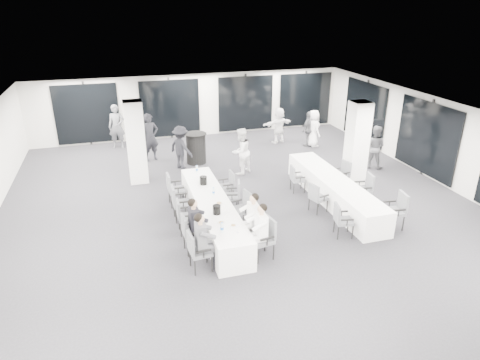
# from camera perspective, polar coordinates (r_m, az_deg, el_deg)

# --- Properties ---
(room) EXTENTS (14.04, 16.04, 2.84)m
(room) POSITION_cam_1_polar(r_m,az_deg,el_deg) (13.40, 2.80, 3.73)
(room) COLOR #232227
(room) RESTS_ON ground
(column_left) EXTENTS (0.60, 0.60, 2.80)m
(column_left) POSITION_cam_1_polar(r_m,az_deg,el_deg) (14.70, -13.72, 4.90)
(column_left) COLOR white
(column_left) RESTS_ON floor
(column_right) EXTENTS (0.60, 0.60, 2.80)m
(column_right) POSITION_cam_1_polar(r_m,az_deg,el_deg) (14.68, 15.31, 4.71)
(column_right) COLOR white
(column_right) RESTS_ON floor
(banquet_table_main) EXTENTS (0.90, 5.00, 0.75)m
(banquet_table_main) POSITION_cam_1_polar(r_m,az_deg,el_deg) (11.82, -3.65, -4.34)
(banquet_table_main) COLOR white
(banquet_table_main) RESTS_ON floor
(banquet_table_side) EXTENTS (0.90, 5.00, 0.75)m
(banquet_table_side) POSITION_cam_1_polar(r_m,az_deg,el_deg) (13.46, 12.38, -1.33)
(banquet_table_side) COLOR white
(banquet_table_side) RESTS_ON floor
(cocktail_table) EXTENTS (0.84, 0.84, 1.16)m
(cocktail_table) POSITION_cam_1_polar(r_m,az_deg,el_deg) (16.35, -5.88, 4.25)
(cocktail_table) COLOR black
(cocktail_table) RESTS_ON floor
(chair_main_left_near) EXTENTS (0.53, 0.58, 0.96)m
(chair_main_left_near) POSITION_cam_1_polar(r_m,az_deg,el_deg) (9.88, -5.77, -9.16)
(chair_main_left_near) COLOR #56595E
(chair_main_left_near) RESTS_ON floor
(chair_main_left_second) EXTENTS (0.53, 0.58, 1.00)m
(chair_main_left_second) POSITION_cam_1_polar(r_m,az_deg,el_deg) (10.55, -6.64, -6.85)
(chair_main_left_second) COLOR #56595E
(chair_main_left_second) RESTS_ON floor
(chair_main_left_mid) EXTENTS (0.50, 0.55, 0.95)m
(chair_main_left_mid) POSITION_cam_1_polar(r_m,az_deg,el_deg) (11.42, -7.50, -4.60)
(chair_main_left_mid) COLOR #56595E
(chair_main_left_mid) RESTS_ON floor
(chair_main_left_fourth) EXTENTS (0.52, 0.59, 1.02)m
(chair_main_left_fourth) POSITION_cam_1_polar(r_m,az_deg,el_deg) (12.10, -8.16, -2.79)
(chair_main_left_fourth) COLOR #56595E
(chair_main_left_fourth) RESTS_ON floor
(chair_main_left_far) EXTENTS (0.52, 0.58, 1.01)m
(chair_main_left_far) POSITION_cam_1_polar(r_m,az_deg,el_deg) (12.98, -8.83, -1.01)
(chair_main_left_far) COLOR #56595E
(chair_main_left_far) RESTS_ON floor
(chair_main_right_near) EXTENTS (0.59, 0.63, 1.02)m
(chair_main_right_near) POSITION_cam_1_polar(r_m,az_deg,el_deg) (10.31, 3.36, -7.41)
(chair_main_right_near) COLOR #56595E
(chair_main_right_near) RESTS_ON floor
(chair_main_right_second) EXTENTS (0.48, 0.53, 0.89)m
(chair_main_right_second) POSITION_cam_1_polar(r_m,az_deg,el_deg) (10.81, 2.28, -6.28)
(chair_main_right_second) COLOR #56595E
(chair_main_right_second) RESTS_ON floor
(chair_main_right_mid) EXTENTS (0.57, 0.60, 0.95)m
(chair_main_right_mid) POSITION_cam_1_polar(r_m,az_deg,el_deg) (11.78, 0.47, -3.50)
(chair_main_right_mid) COLOR #56595E
(chair_main_right_mid) RESTS_ON floor
(chair_main_right_fourth) EXTENTS (0.55, 0.58, 0.91)m
(chair_main_right_fourth) POSITION_cam_1_polar(r_m,az_deg,el_deg) (12.57, -0.74, -1.85)
(chair_main_right_fourth) COLOR #56595E
(chair_main_right_fourth) RESTS_ON floor
(chair_main_right_far) EXTENTS (0.48, 0.53, 0.91)m
(chair_main_right_far) POSITION_cam_1_polar(r_m,az_deg,el_deg) (13.23, -1.61, -0.54)
(chair_main_right_far) COLOR #56595E
(chair_main_right_far) RESTS_ON floor
(chair_side_left_near) EXTENTS (0.54, 0.57, 0.91)m
(chair_side_left_near) POSITION_cam_1_polar(r_m,az_deg,el_deg) (11.50, 13.36, -4.98)
(chair_side_left_near) COLOR #56595E
(chair_side_left_near) RESTS_ON floor
(chair_side_left_mid) EXTENTS (0.55, 0.57, 0.89)m
(chair_side_left_mid) POSITION_cam_1_polar(r_m,az_deg,el_deg) (12.64, 10.20, -2.11)
(chair_side_left_mid) COLOR #56595E
(chair_side_left_mid) RESTS_ON floor
(chair_side_left_far) EXTENTS (0.48, 0.53, 0.87)m
(chair_side_left_far) POSITION_cam_1_polar(r_m,az_deg,el_deg) (13.91, 7.45, 0.38)
(chair_side_left_far) COLOR #56595E
(chair_side_left_far) RESTS_ON floor
(chair_side_right_near) EXTENTS (0.58, 0.62, 1.02)m
(chair_side_right_near) POSITION_cam_1_polar(r_m,az_deg,el_deg) (12.33, 20.20, -3.55)
(chair_side_right_near) COLOR #56595E
(chair_side_right_near) RESTS_ON floor
(chair_side_right_mid) EXTENTS (0.54, 0.59, 0.96)m
(chair_side_right_mid) POSITION_cam_1_polar(r_m,az_deg,el_deg) (13.49, 16.37, -0.91)
(chair_side_right_mid) COLOR #56595E
(chair_side_right_mid) RESTS_ON floor
(chair_side_right_far) EXTENTS (0.54, 0.56, 0.88)m
(chair_side_right_far) POSITION_cam_1_polar(r_m,az_deg,el_deg) (14.55, 13.56, 0.97)
(chair_side_right_far) COLOR #56595E
(chair_side_right_far) RESTS_ON floor
(seated_guest_a) EXTENTS (0.50, 0.38, 1.44)m
(seated_guest_a) POSITION_cam_1_polar(r_m,az_deg,el_deg) (9.77, -4.87, -7.69)
(seated_guest_a) COLOR #4F5156
(seated_guest_a) RESTS_ON floor
(seated_guest_b) EXTENTS (0.50, 0.38, 1.44)m
(seated_guest_b) POSITION_cam_1_polar(r_m,az_deg,el_deg) (10.46, -5.78, -5.55)
(seated_guest_b) COLOR black
(seated_guest_b) RESTS_ON floor
(seated_guest_c) EXTENTS (0.50, 0.38, 1.44)m
(seated_guest_c) POSITION_cam_1_polar(r_m,az_deg,el_deg) (10.13, 2.50, -6.45)
(seated_guest_c) COLOR white
(seated_guest_c) RESTS_ON floor
(seated_guest_d) EXTENTS (0.50, 0.38, 1.44)m
(seated_guest_d) POSITION_cam_1_polar(r_m,az_deg,el_deg) (10.62, 1.47, -4.95)
(seated_guest_d) COLOR white
(seated_guest_d) RESTS_ON floor
(standing_guest_a) EXTENTS (0.90, 0.80, 2.09)m
(standing_guest_a) POSITION_cam_1_polar(r_m,az_deg,el_deg) (16.78, -11.92, 5.99)
(standing_guest_a) COLOR black
(standing_guest_a) RESTS_ON floor
(standing_guest_b) EXTENTS (1.07, 0.96, 1.89)m
(standing_guest_b) POSITION_cam_1_polar(r_m,az_deg,el_deg) (15.12, 0.12, 4.24)
(standing_guest_b) COLOR white
(standing_guest_b) RESTS_ON floor
(standing_guest_c) EXTENTS (1.17, 1.30, 1.81)m
(standing_guest_c) POSITION_cam_1_polar(r_m,az_deg,el_deg) (15.78, -7.90, 4.68)
(standing_guest_c) COLOR black
(standing_guest_c) RESTS_ON floor
(standing_guest_d) EXTENTS (1.14, 0.99, 1.70)m
(standing_guest_d) POSITION_cam_1_polar(r_m,az_deg,el_deg) (18.41, 9.19, 7.04)
(standing_guest_d) COLOR #4F5156
(standing_guest_d) RESTS_ON floor
(standing_guest_e) EXTENTS (0.60, 0.90, 1.77)m
(standing_guest_e) POSITION_cam_1_polar(r_m,az_deg,el_deg) (18.39, 9.79, 7.11)
(standing_guest_e) COLOR white
(standing_guest_e) RESTS_ON floor
(standing_guest_f) EXTENTS (1.70, 0.98, 1.74)m
(standing_guest_f) POSITION_cam_1_polar(r_m,az_deg,el_deg) (18.73, 5.20, 7.59)
(standing_guest_f) COLOR white
(standing_guest_f) RESTS_ON floor
(standing_guest_g) EXTENTS (0.84, 0.72, 2.07)m
(standing_guest_g) POSITION_cam_1_polar(r_m,az_deg,el_deg) (18.64, -16.15, 7.23)
(standing_guest_g) COLOR #4F5156
(standing_guest_g) RESTS_ON floor
(standing_guest_h) EXTENTS (1.00, 1.00, 1.82)m
(standing_guest_h) POSITION_cam_1_polar(r_m,az_deg,el_deg) (16.46, 17.53, 4.59)
(standing_guest_h) COLOR #4F5156
(standing_guest_h) RESTS_ON floor
(ice_bucket_near) EXTENTS (0.21, 0.21, 0.24)m
(ice_bucket_near) POSITION_cam_1_polar(r_m,az_deg,el_deg) (10.87, -3.12, -3.97)
(ice_bucket_near) COLOR black
(ice_bucket_near) RESTS_ON banquet_table_main
(ice_bucket_far) EXTENTS (0.22, 0.22, 0.25)m
(ice_bucket_far) POSITION_cam_1_polar(r_m,az_deg,el_deg) (12.62, -4.92, -0.05)
(ice_bucket_far) COLOR black
(ice_bucket_far) RESTS_ON banquet_table_main
(water_bottle_a) EXTENTS (0.08, 0.08, 0.24)m
(water_bottle_a) POSITION_cam_1_polar(r_m,az_deg,el_deg) (10.04, -2.41, -6.35)
(water_bottle_a) COLOR silver
(water_bottle_a) RESTS_ON banquet_table_main
(water_bottle_b) EXTENTS (0.07, 0.07, 0.21)m
(water_bottle_b) POSITION_cam_1_polar(r_m,az_deg,el_deg) (11.92, -3.55, -1.52)
(water_bottle_b) COLOR silver
(water_bottle_b) RESTS_ON banquet_table_main
(water_bottle_c) EXTENTS (0.07, 0.07, 0.22)m
(water_bottle_c) POSITION_cam_1_polar(r_m,az_deg,el_deg) (13.55, -5.77, 1.48)
(water_bottle_c) COLOR silver
(water_bottle_c) RESTS_ON banquet_table_main
(plate_a) EXTENTS (0.20, 0.20, 0.03)m
(plate_a) POSITION_cam_1_polar(r_m,az_deg,el_deg) (10.48, -2.51, -5.68)
(plate_a) COLOR white
(plate_a) RESTS_ON banquet_table_main
(plate_b) EXTENTS (0.18, 0.18, 0.03)m
(plate_b) POSITION_cam_1_polar(r_m,az_deg,el_deg) (10.35, -0.90, -6.06)
(plate_b) COLOR white
(plate_b) RESTS_ON banquet_table_main
(plate_c) EXTENTS (0.22, 0.22, 0.03)m
(plate_c) POSITION_cam_1_polar(r_m,az_deg,el_deg) (11.45, -2.81, -3.09)
(plate_c) COLOR white
(plate_c) RESTS_ON banquet_table_main
(wine_glass) EXTENTS (0.08, 0.08, 0.21)m
(wine_glass) POSITION_cam_1_polar(r_m,az_deg,el_deg) (9.99, -0.33, -6.24)
(wine_glass) COLOR silver
(wine_glass) RESTS_ON banquet_table_main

